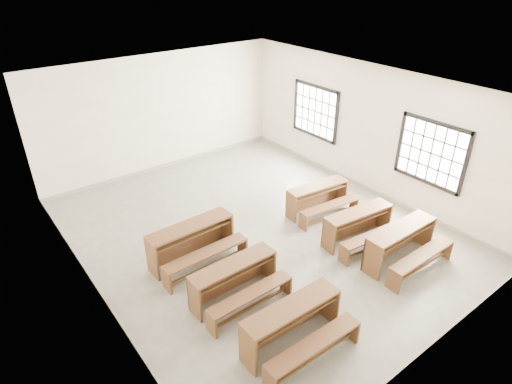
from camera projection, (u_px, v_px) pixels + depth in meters
room at (260, 141)px, 8.53m from camera, size 8.50×8.50×3.20m
desk_set_0 at (293, 323)px, 6.55m from camera, size 1.70×0.90×0.76m
desk_set_1 at (235, 279)px, 7.48m from camera, size 1.64×0.87×0.74m
desk_set_2 at (193, 240)px, 8.42m from camera, size 1.79×0.96×0.80m
desk_set_3 at (402, 242)px, 8.40m from camera, size 1.70×0.89×0.76m
desk_set_4 at (359, 224)px, 9.01m from camera, size 1.68×1.00×0.72m
desk_set_5 at (318, 197)px, 10.06m from camera, size 1.63×0.96×0.70m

